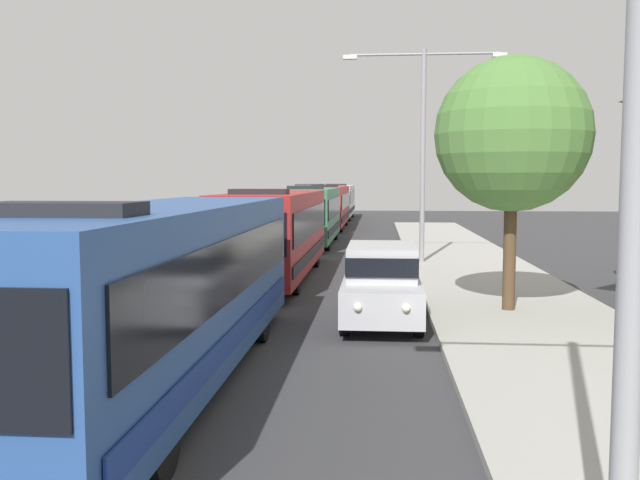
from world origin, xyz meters
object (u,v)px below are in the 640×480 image
at_px(white_suv, 381,281).
at_px(box_truck_oncoming, 309,198).
at_px(bus_second_in_line, 276,231).
at_px(roadside_tree, 512,135).
at_px(bus_fourth_in_line, 328,205).
at_px(bus_rear, 339,200).
at_px(streetlamp_mid, 423,132).
at_px(bus_middle, 312,213).
at_px(bus_lead, 162,286).

height_order(white_suv, box_truck_oncoming, box_truck_oncoming).
distance_m(bus_second_in_line, roadside_tree, 9.83).
xyz_separation_m(bus_fourth_in_line, bus_rear, (-0.00, 12.81, -0.00)).
relative_size(bus_fourth_in_line, white_suv, 2.61).
height_order(bus_fourth_in_line, roadside_tree, roadside_tree).
distance_m(bus_second_in_line, streetlamp_mid, 7.72).
bearing_deg(roadside_tree, white_suv, -159.88).
xyz_separation_m(bus_middle, bus_fourth_in_line, (0.00, 12.67, 0.00)).
relative_size(bus_fourth_in_line, bus_rear, 1.03).
height_order(bus_lead, bus_middle, same).
bearing_deg(bus_rear, white_suv, -85.39).
bearing_deg(box_truck_oncoming, bus_fourth_in_line, -80.05).
relative_size(bus_middle, white_suv, 2.28).
bearing_deg(bus_second_in_line, bus_rear, 90.00).
relative_size(bus_rear, streetlamp_mid, 1.38).
height_order(bus_middle, white_suv, bus_middle).
relative_size(bus_second_in_line, white_suv, 2.49).
height_order(bus_lead, roadside_tree, roadside_tree).
bearing_deg(bus_lead, streetlamp_mid, 72.41).
distance_m(bus_middle, roadside_tree, 20.65).
relative_size(bus_lead, white_suv, 2.54).
xyz_separation_m(bus_lead, streetlamp_mid, (5.40, 17.03, 3.72)).
height_order(bus_second_in_line, box_truck_oncoming, bus_second_in_line).
bearing_deg(white_suv, bus_rear, 94.61).
height_order(bus_rear, roadside_tree, roadside_tree).
height_order(bus_rear, box_truck_oncoming, bus_rear).
height_order(bus_fourth_in_line, box_truck_oncoming, bus_fourth_in_line).
xyz_separation_m(white_suv, box_truck_oncoming, (-7.00, 51.90, 0.68)).
relative_size(bus_middle, bus_rear, 0.90).
height_order(bus_lead, bus_fourth_in_line, same).
distance_m(bus_rear, streetlamp_mid, 34.95).
xyz_separation_m(bus_fourth_in_line, white_suv, (3.70, -33.08, -0.66)).
bearing_deg(bus_lead, bus_middle, 90.00).
xyz_separation_m(white_suv, streetlamp_mid, (1.70, 11.56, 4.37)).
bearing_deg(white_suv, box_truck_oncoming, 97.68).
height_order(bus_lead, bus_rear, same).
bearing_deg(bus_fourth_in_line, bus_lead, -90.00).
bearing_deg(bus_second_in_line, white_suv, -63.69).
height_order(bus_middle, bus_rear, same).
height_order(bus_fourth_in_line, bus_rear, same).
bearing_deg(roadside_tree, box_truck_oncoming, 101.45).
bearing_deg(bus_rear, bus_middle, -90.00).
distance_m(bus_lead, bus_rear, 51.36).
bearing_deg(bus_rear, bus_lead, -90.00).
height_order(box_truck_oncoming, roadside_tree, roadside_tree).
distance_m(bus_rear, box_truck_oncoming, 6.86).
xyz_separation_m(bus_fourth_in_line, streetlamp_mid, (5.40, -21.52, 3.72)).
bearing_deg(bus_rear, roadside_tree, -81.14).
bearing_deg(white_suv, bus_fourth_in_line, 96.38).
xyz_separation_m(bus_second_in_line, streetlamp_mid, (5.40, 4.08, 3.72)).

